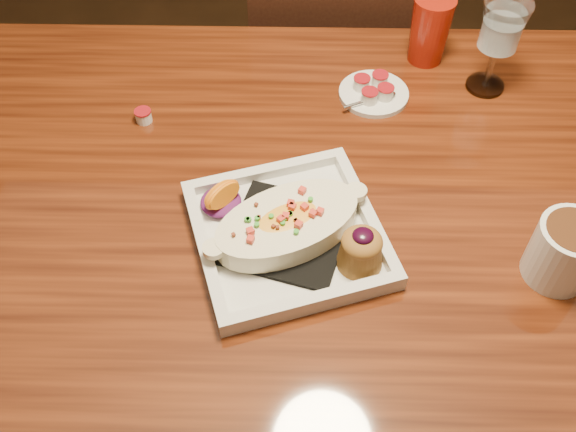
{
  "coord_description": "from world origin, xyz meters",
  "views": [
    {
      "loc": [
        -0.09,
        -0.7,
        1.54
      ],
      "look_at": [
        -0.1,
        -0.08,
        0.77
      ],
      "focal_mm": 40.0,
      "sensor_mm": 36.0,
      "label": 1
    }
  ],
  "objects_px": {
    "chair_far": "(334,68)",
    "plate": "(293,230)",
    "red_tumbler": "(430,30)",
    "table": "(347,225)",
    "saucer": "(373,92)",
    "coffee_mug": "(567,249)",
    "goblet": "(501,31)"
  },
  "relations": [
    {
      "from": "chair_far",
      "to": "saucer",
      "type": "xyz_separation_m",
      "value": [
        0.05,
        -0.4,
        0.25
      ]
    },
    {
      "from": "table",
      "to": "red_tumbler",
      "type": "relative_size",
      "value": 11.39
    },
    {
      "from": "chair_far",
      "to": "red_tumbler",
      "type": "bearing_deg",
      "value": 119.58
    },
    {
      "from": "coffee_mug",
      "to": "red_tumbler",
      "type": "xyz_separation_m",
      "value": [
        -0.14,
        0.51,
        0.01
      ]
    },
    {
      "from": "table",
      "to": "red_tumbler",
      "type": "height_order",
      "value": "red_tumbler"
    },
    {
      "from": "plate",
      "to": "red_tumbler",
      "type": "xyz_separation_m",
      "value": [
        0.25,
        0.46,
        0.04
      ]
    },
    {
      "from": "plate",
      "to": "goblet",
      "type": "relative_size",
      "value": 1.92
    },
    {
      "from": "chair_far",
      "to": "saucer",
      "type": "height_order",
      "value": "chair_far"
    },
    {
      "from": "chair_far",
      "to": "plate",
      "type": "bearing_deg",
      "value": 82.75
    },
    {
      "from": "red_tumbler",
      "to": "table",
      "type": "bearing_deg",
      "value": -114.49
    },
    {
      "from": "plate",
      "to": "coffee_mug",
      "type": "bearing_deg",
      "value": -24.92
    },
    {
      "from": "chair_far",
      "to": "coffee_mug",
      "type": "height_order",
      "value": "chair_far"
    },
    {
      "from": "goblet",
      "to": "red_tumbler",
      "type": "xyz_separation_m",
      "value": [
        -0.1,
        0.09,
        -0.06
      ]
    },
    {
      "from": "table",
      "to": "plate",
      "type": "xyz_separation_m",
      "value": [
        -0.09,
        -0.11,
        0.13
      ]
    },
    {
      "from": "chair_far",
      "to": "coffee_mug",
      "type": "relative_size",
      "value": 7.06
    },
    {
      "from": "saucer",
      "to": "red_tumbler",
      "type": "distance_m",
      "value": 0.17
    },
    {
      "from": "chair_far",
      "to": "goblet",
      "type": "xyz_separation_m",
      "value": [
        0.26,
        -0.37,
        0.37
      ]
    },
    {
      "from": "saucer",
      "to": "red_tumbler",
      "type": "height_order",
      "value": "red_tumbler"
    },
    {
      "from": "plate",
      "to": "saucer",
      "type": "relative_size",
      "value": 2.65
    },
    {
      "from": "saucer",
      "to": "chair_far",
      "type": "bearing_deg",
      "value": 97.15
    },
    {
      "from": "table",
      "to": "saucer",
      "type": "height_order",
      "value": "saucer"
    },
    {
      "from": "plate",
      "to": "red_tumbler",
      "type": "bearing_deg",
      "value": 43.15
    },
    {
      "from": "plate",
      "to": "chair_far",
      "type": "bearing_deg",
      "value": 64.77
    },
    {
      "from": "chair_far",
      "to": "saucer",
      "type": "bearing_deg",
      "value": 97.15
    },
    {
      "from": "plate",
      "to": "coffee_mug",
      "type": "distance_m",
      "value": 0.39
    },
    {
      "from": "table",
      "to": "saucer",
      "type": "distance_m",
      "value": 0.26
    },
    {
      "from": "chair_far",
      "to": "plate",
      "type": "relative_size",
      "value": 2.7
    },
    {
      "from": "red_tumbler",
      "to": "chair_far",
      "type": "bearing_deg",
      "value": 119.58
    },
    {
      "from": "red_tumbler",
      "to": "coffee_mug",
      "type": "bearing_deg",
      "value": -75.02
    },
    {
      "from": "table",
      "to": "chair_far",
      "type": "distance_m",
      "value": 0.65
    },
    {
      "from": "plate",
      "to": "goblet",
      "type": "xyz_separation_m",
      "value": [
        0.36,
        0.37,
        0.1
      ]
    },
    {
      "from": "chair_far",
      "to": "plate",
      "type": "height_order",
      "value": "chair_far"
    }
  ]
}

